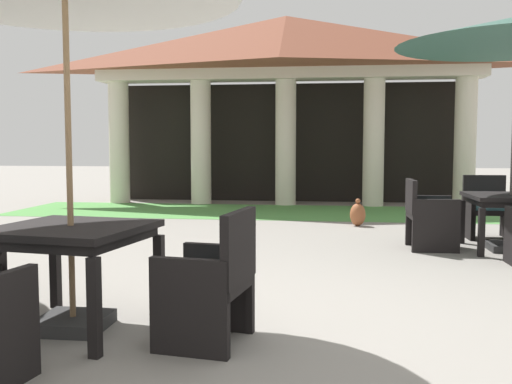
{
  "coord_description": "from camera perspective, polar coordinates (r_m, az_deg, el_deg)",
  "views": [
    {
      "loc": [
        1.01,
        -4.21,
        1.34
      ],
      "look_at": [
        0.25,
        1.65,
        0.86
      ],
      "focal_mm": 41.25,
      "sensor_mm": 36.0,
      "label": 1
    }
  ],
  "objects": [
    {
      "name": "lawn_strip",
      "position": [
        11.64,
        2.32,
        -1.93
      ],
      "size": [
        10.62,
        2.63,
        0.01
      ],
      "primitive_type": "cube",
      "color": "#519347",
      "rests_on": "ground"
    },
    {
      "name": "patio_chair_near_foreground_north",
      "position": [
        9.03,
        21.55,
        -1.65
      ],
      "size": [
        0.63,
        0.59,
        0.89
      ],
      "rotation": [
        0.0,
        0.0,
        -3.12
      ],
      "color": "black",
      "rests_on": "ground"
    },
    {
      "name": "ground_plane",
      "position": [
        4.53,
        -5.99,
        -12.55
      ],
      "size": [
        60.0,
        60.0,
        0.0
      ],
      "primitive_type": "plane",
      "color": "gray"
    },
    {
      "name": "terracotta_urn",
      "position": [
        9.78,
        9.84,
        -2.15
      ],
      "size": [
        0.25,
        0.25,
        0.45
      ],
      "color": "#9E5633",
      "rests_on": "ground"
    },
    {
      "name": "background_pavilion",
      "position": [
        13.2,
        2.96,
        12.23
      ],
      "size": [
        8.82,
        2.44,
        4.11
      ],
      "color": "beige",
      "rests_on": "ground"
    },
    {
      "name": "patio_table_near_foreground",
      "position": [
        8.05,
        23.51,
        -0.87
      ],
      "size": [
        1.05,
        1.05,
        0.71
      ],
      "rotation": [
        0.0,
        0.0,
        0.02
      ],
      "color": "black",
      "rests_on": "ground"
    },
    {
      "name": "patio_table_mid_left",
      "position": [
        4.43,
        -17.5,
        -4.34
      ],
      "size": [
        1.14,
        1.14,
        0.76
      ],
      "rotation": [
        0.0,
        0.0,
        -0.15
      ],
      "color": "black",
      "rests_on": "ground"
    },
    {
      "name": "patio_chair_near_foreground_west",
      "position": [
        7.83,
        16.43,
        -2.28
      ],
      "size": [
        0.6,
        0.62,
        0.89
      ],
      "rotation": [
        0.0,
        0.0,
        -1.55
      ],
      "color": "black",
      "rests_on": "ground"
    },
    {
      "name": "patio_chair_mid_left_east",
      "position": [
        4.0,
        -4.4,
        -8.85
      ],
      "size": [
        0.62,
        0.68,
        0.9
      ],
      "rotation": [
        0.0,
        0.0,
        1.42
      ],
      "color": "black",
      "rests_on": "ground"
    }
  ]
}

